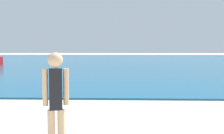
{
  "coord_description": "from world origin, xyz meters",
  "views": [
    {
      "loc": [
        -0.1,
        3.13,
        1.58
      ],
      "look_at": [
        -0.29,
        9.14,
        1.16
      ],
      "focal_mm": 41.44,
      "sensor_mm": 36.0,
      "label": 1
    }
  ],
  "objects": [
    {
      "name": "water",
      "position": [
        0.0,
        41.03,
        0.03
      ],
      "size": [
        160.0,
        60.0,
        0.06
      ],
      "primitive_type": "cube",
      "color": "#14567F",
      "rests_on": "ground"
    },
    {
      "name": "person_standing",
      "position": [
        -0.98,
        6.58,
        0.87
      ],
      "size": [
        0.35,
        0.2,
        1.54
      ],
      "rotation": [
        0.0,
        0.0,
        0.25
      ],
      "color": "#DDAD84",
      "rests_on": "ground"
    }
  ]
}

